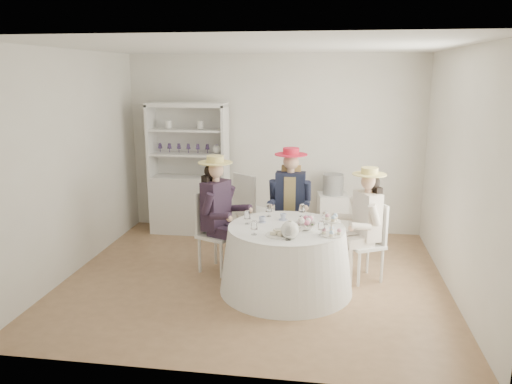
# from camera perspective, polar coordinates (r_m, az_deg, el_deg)

# --- Properties ---
(ground) EXTENTS (4.50, 4.50, 0.00)m
(ground) POSITION_cam_1_polar(r_m,az_deg,el_deg) (6.13, -0.14, -9.81)
(ground) COLOR #886444
(ground) RESTS_ON ground
(ceiling) EXTENTS (4.50, 4.50, 0.00)m
(ceiling) POSITION_cam_1_polar(r_m,az_deg,el_deg) (5.63, -0.15, 16.30)
(ceiling) COLOR white
(ceiling) RESTS_ON wall_back
(wall_back) EXTENTS (4.50, 0.00, 4.50)m
(wall_back) POSITION_cam_1_polar(r_m,az_deg,el_deg) (7.69, 2.08, 5.45)
(wall_back) COLOR silver
(wall_back) RESTS_ON ground
(wall_front) EXTENTS (4.50, 0.00, 4.50)m
(wall_front) POSITION_cam_1_polar(r_m,az_deg,el_deg) (3.82, -4.62, -2.90)
(wall_front) COLOR silver
(wall_front) RESTS_ON ground
(wall_left) EXTENTS (0.00, 4.50, 4.50)m
(wall_left) POSITION_cam_1_polar(r_m,az_deg,el_deg) (6.45, -20.34, 3.07)
(wall_left) COLOR silver
(wall_left) RESTS_ON ground
(wall_right) EXTENTS (0.00, 4.50, 4.50)m
(wall_right) POSITION_cam_1_polar(r_m,az_deg,el_deg) (5.84, 22.26, 1.88)
(wall_right) COLOR silver
(wall_right) RESTS_ON ground
(tea_table) EXTENTS (1.51, 1.51, 0.75)m
(tea_table) POSITION_cam_1_polar(r_m,az_deg,el_deg) (5.70, 3.45, -7.60)
(tea_table) COLOR white
(tea_table) RESTS_ON ground
(hutch) EXTENTS (1.33, 0.84, 1.99)m
(hutch) POSITION_cam_1_polar(r_m,az_deg,el_deg) (7.72, -7.55, 0.55)
(hutch) COLOR silver
(hutch) RESTS_ON ground
(side_table) EXTENTS (0.48, 0.48, 0.66)m
(side_table) POSITION_cam_1_polar(r_m,az_deg,el_deg) (7.61, 8.69, -2.66)
(side_table) COLOR silver
(side_table) RESTS_ON ground
(hatbox) EXTENTS (0.39, 0.39, 0.30)m
(hatbox) POSITION_cam_1_polar(r_m,az_deg,el_deg) (7.49, 8.82, 0.87)
(hatbox) COLOR black
(hatbox) RESTS_ON side_table
(guest_left) EXTENTS (0.61, 0.56, 1.46)m
(guest_left) POSITION_cam_1_polar(r_m,az_deg,el_deg) (6.10, -4.39, -1.77)
(guest_left) COLOR silver
(guest_left) RESTS_ON ground
(guest_mid) EXTENTS (0.53, 0.56, 1.49)m
(guest_mid) POSITION_cam_1_polar(r_m,az_deg,el_deg) (6.50, 3.93, -0.62)
(guest_mid) COLOR silver
(guest_mid) RESTS_ON ground
(guest_right) EXTENTS (0.58, 0.53, 1.37)m
(guest_right) POSITION_cam_1_polar(r_m,az_deg,el_deg) (5.97, 12.39, -2.90)
(guest_right) COLOR silver
(guest_right) RESTS_ON ground
(spare_chair) EXTENTS (0.61, 0.61, 1.06)m
(spare_chair) POSITION_cam_1_polar(r_m,az_deg,el_deg) (7.03, -0.63, -1.80)
(spare_chair) COLOR silver
(spare_chair) RESTS_ON ground
(teacup_a) EXTENTS (0.09, 0.09, 0.06)m
(teacup_a) POSITION_cam_1_polar(r_m,az_deg,el_deg) (5.72, 0.72, -3.20)
(teacup_a) COLOR white
(teacup_a) RESTS_ON tea_table
(teacup_b) EXTENTS (0.09, 0.09, 0.07)m
(teacup_b) POSITION_cam_1_polar(r_m,az_deg,el_deg) (5.81, 3.12, -2.90)
(teacup_b) COLOR white
(teacup_b) RESTS_ON tea_table
(teacup_c) EXTENTS (0.09, 0.09, 0.07)m
(teacup_c) POSITION_cam_1_polar(r_m,az_deg,el_deg) (5.75, 5.77, -3.15)
(teacup_c) COLOR white
(teacup_c) RESTS_ON tea_table
(flower_bowl) EXTENTS (0.24, 0.24, 0.06)m
(flower_bowl) POSITION_cam_1_polar(r_m,az_deg,el_deg) (5.50, 5.66, -3.98)
(flower_bowl) COLOR white
(flower_bowl) RESTS_ON tea_table
(flower_arrangement) EXTENTS (0.17, 0.16, 0.06)m
(flower_arrangement) POSITION_cam_1_polar(r_m,az_deg,el_deg) (5.53, 5.59, -3.33)
(flower_arrangement) COLOR #D1688D
(flower_arrangement) RESTS_ON tea_table
(table_teapot) EXTENTS (0.27, 0.19, 0.20)m
(table_teapot) POSITION_cam_1_polar(r_m,az_deg,el_deg) (5.19, 3.95, -4.35)
(table_teapot) COLOR white
(table_teapot) RESTS_ON tea_table
(sandwich_plate) EXTENTS (0.27, 0.27, 0.06)m
(sandwich_plate) POSITION_cam_1_polar(r_m,az_deg,el_deg) (5.27, 2.56, -4.83)
(sandwich_plate) COLOR white
(sandwich_plate) RESTS_ON tea_table
(cupcake_stand) EXTENTS (0.24, 0.24, 0.22)m
(cupcake_stand) POSITION_cam_1_polar(r_m,az_deg,el_deg) (5.32, 8.63, -4.07)
(cupcake_stand) COLOR white
(cupcake_stand) RESTS_ON tea_table
(stemware_set) EXTENTS (0.96, 0.96, 0.15)m
(stemware_set) POSITION_cam_1_polar(r_m,az_deg,el_deg) (5.56, 3.52, -3.24)
(stemware_set) COLOR white
(stemware_set) RESTS_ON tea_table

